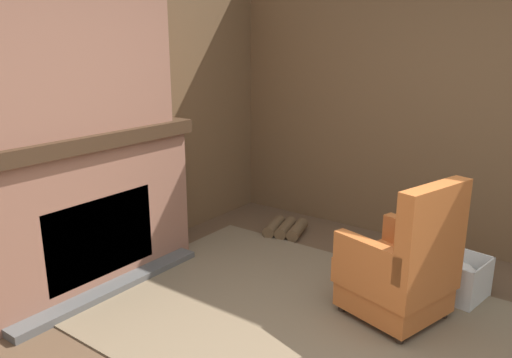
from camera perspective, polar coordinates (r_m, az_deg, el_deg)
The scene contains 10 objects.
wood_panel_wall_left at distance 4.10m, azimuth -21.72°, elevation 7.06°, with size 0.06×5.40×2.70m.
wood_panel_wall_back at distance 4.71m, azimuth 24.16°, elevation 7.81°, with size 5.40×0.09×2.70m.
fireplace_hearth at distance 4.07m, azimuth -18.89°, elevation -3.49°, with size 0.60×1.94×1.22m.
chimney_breast at distance 3.88m, azimuth -20.78°, elevation 15.64°, with size 0.34×1.62×1.46m.
area_rug at distance 3.56m, azimuth 7.83°, elevation -16.29°, with size 3.45×2.19×0.01m.
armchair at distance 3.59m, azimuth 16.31°, elevation -9.94°, with size 0.77×0.77×1.02m.
firewood_stack at distance 5.03m, azimuth 3.40°, elevation -5.63°, with size 0.45×0.47×0.12m.
laundry_basket at distance 4.13m, azimuth 21.72°, elevation -10.22°, with size 0.48×0.45×0.32m.
storage_case at distance 4.21m, azimuth -15.28°, elevation 7.11°, with size 0.13×0.22×0.16m.
decorative_plate_on_mantel at distance 3.99m, azimuth -20.01°, elevation 6.71°, with size 0.06×0.22×0.22m.
Camera 1 is at (1.03, -2.15, 1.88)m, focal length 35.00 mm.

